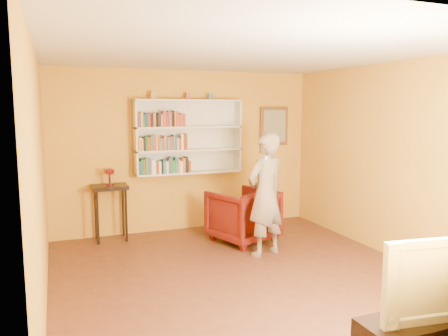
{
  "coord_description": "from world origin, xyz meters",
  "views": [
    {
      "loc": [
        -2.09,
        -4.64,
        2.05
      ],
      "look_at": [
        0.01,
        0.75,
        1.27
      ],
      "focal_mm": 35.0,
      "sensor_mm": 36.0,
      "label": 1
    }
  ],
  "objects_px": {
    "console_table": "(110,195)",
    "television": "(440,274)",
    "bookshelf": "(188,137)",
    "ruby_lustre": "(109,173)",
    "person": "(265,195)",
    "armchair": "(243,216)"
  },
  "relations": [
    {
      "from": "bookshelf",
      "to": "ruby_lustre",
      "type": "xyz_separation_m",
      "value": [
        -1.32,
        -0.16,
        -0.52
      ]
    },
    {
      "from": "bookshelf",
      "to": "console_table",
      "type": "xyz_separation_m",
      "value": [
        -1.32,
        -0.16,
        -0.87
      ]
    },
    {
      "from": "bookshelf",
      "to": "person",
      "type": "relative_size",
      "value": 1.04
    },
    {
      "from": "ruby_lustre",
      "to": "television",
      "type": "xyz_separation_m",
      "value": [
        1.94,
        -4.5,
        -0.28
      ]
    },
    {
      "from": "console_table",
      "to": "person",
      "type": "height_order",
      "value": "person"
    },
    {
      "from": "armchair",
      "to": "person",
      "type": "distance_m",
      "value": 0.84
    },
    {
      "from": "ruby_lustre",
      "to": "person",
      "type": "bearing_deg",
      "value": -37.8
    },
    {
      "from": "person",
      "to": "television",
      "type": "bearing_deg",
      "value": 69.93
    },
    {
      "from": "ruby_lustre",
      "to": "person",
      "type": "xyz_separation_m",
      "value": [
        1.95,
        -1.51,
        -0.2
      ]
    },
    {
      "from": "console_table",
      "to": "armchair",
      "type": "height_order",
      "value": "console_table"
    },
    {
      "from": "ruby_lustre",
      "to": "console_table",
      "type": "bearing_deg",
      "value": -53.13
    },
    {
      "from": "bookshelf",
      "to": "armchair",
      "type": "height_order",
      "value": "bookshelf"
    },
    {
      "from": "bookshelf",
      "to": "console_table",
      "type": "bearing_deg",
      "value": -173.11
    },
    {
      "from": "television",
      "to": "console_table",
      "type": "bearing_deg",
      "value": 120.86
    },
    {
      "from": "console_table",
      "to": "television",
      "type": "relative_size",
      "value": 0.78
    },
    {
      "from": "ruby_lustre",
      "to": "television",
      "type": "bearing_deg",
      "value": -66.67
    },
    {
      "from": "bookshelf",
      "to": "armchair",
      "type": "xyz_separation_m",
      "value": [
        0.59,
        -0.96,
        -1.18
      ]
    },
    {
      "from": "television",
      "to": "ruby_lustre",
      "type": "bearing_deg",
      "value": 120.86
    },
    {
      "from": "bookshelf",
      "to": "console_table",
      "type": "distance_m",
      "value": 1.59
    },
    {
      "from": "console_table",
      "to": "person",
      "type": "distance_m",
      "value": 2.47
    },
    {
      "from": "console_table",
      "to": "armchair",
      "type": "xyz_separation_m",
      "value": [
        1.92,
        -0.8,
        -0.32
      ]
    },
    {
      "from": "person",
      "to": "television",
      "type": "height_order",
      "value": "person"
    }
  ]
}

